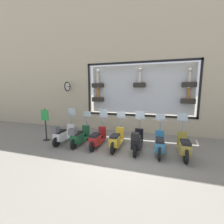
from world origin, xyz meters
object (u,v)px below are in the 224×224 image
at_px(scooter_black_2, 137,141).
at_px(scooter_white_6, 63,134).
at_px(scooter_teal_1, 160,144).
at_px(scooter_green_5, 79,136).
at_px(scooter_olive_0, 184,146).
at_px(shop_sign_post, 45,123).
at_px(scooter_red_4, 97,138).
at_px(scooter_yellow_3, 117,140).

xyz_separation_m(scooter_black_2, scooter_white_6, (-0.01, 3.64, -0.02)).
relative_size(scooter_teal_1, scooter_green_5, 1.01).
height_order(scooter_olive_0, shop_sign_post, shop_sign_post).
bearing_deg(scooter_green_5, scooter_teal_1, -88.89).
xyz_separation_m(scooter_red_4, scooter_green_5, (-0.07, 0.91, 0.04)).
bearing_deg(scooter_green_5, scooter_black_2, -89.68).
distance_m(scooter_red_4, scooter_green_5, 0.91).
height_order(scooter_green_5, shop_sign_post, shop_sign_post).
height_order(scooter_teal_1, shop_sign_post, shop_sign_post).
height_order(scooter_white_6, shop_sign_post, shop_sign_post).
relative_size(scooter_white_6, shop_sign_post, 1.08).
relative_size(scooter_black_2, shop_sign_post, 1.09).
height_order(scooter_teal_1, scooter_red_4, scooter_red_4).
bearing_deg(scooter_teal_1, scooter_green_5, 91.11).
xyz_separation_m(scooter_teal_1, scooter_red_4, (-0.00, 2.73, -0.02)).
bearing_deg(scooter_red_4, scooter_green_5, 94.30).
xyz_separation_m(scooter_red_4, shop_sign_post, (0.07, 2.92, 0.48)).
xyz_separation_m(scooter_black_2, scooter_yellow_3, (0.06, 0.91, -0.04)).
xyz_separation_m(scooter_black_2, shop_sign_post, (0.12, 4.74, 0.41)).
bearing_deg(scooter_olive_0, scooter_teal_1, 90.26).
xyz_separation_m(scooter_teal_1, scooter_white_6, (-0.07, 4.55, 0.03)).
bearing_deg(scooter_black_2, scooter_yellow_3, 86.38).
height_order(scooter_black_2, shop_sign_post, shop_sign_post).
xyz_separation_m(scooter_olive_0, scooter_yellow_3, (-0.00, 2.73, -0.01)).
bearing_deg(scooter_teal_1, shop_sign_post, 89.35).
bearing_deg(scooter_teal_1, scooter_black_2, 93.49).
distance_m(scooter_teal_1, scooter_white_6, 4.55).
height_order(scooter_red_4, shop_sign_post, scooter_red_4).
distance_m(scooter_green_5, scooter_white_6, 0.91).
distance_m(scooter_yellow_3, shop_sign_post, 3.86).
height_order(scooter_olive_0, scooter_yellow_3, scooter_olive_0).
xyz_separation_m(scooter_teal_1, scooter_green_5, (-0.07, 3.64, 0.02)).
relative_size(scooter_olive_0, shop_sign_post, 1.09).
relative_size(scooter_yellow_3, scooter_white_6, 1.01).
distance_m(scooter_olive_0, scooter_teal_1, 0.91).
relative_size(scooter_olive_0, scooter_red_4, 1.01).
bearing_deg(scooter_white_6, scooter_olive_0, -89.27).
xyz_separation_m(scooter_yellow_3, scooter_white_6, (-0.07, 2.73, 0.02)).
bearing_deg(scooter_olive_0, scooter_green_5, 90.94).
distance_m(scooter_red_4, shop_sign_post, 2.96).
height_order(scooter_green_5, scooter_white_6, scooter_white_6).
distance_m(scooter_teal_1, scooter_red_4, 2.73).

